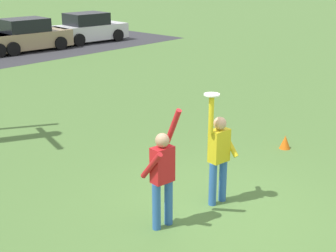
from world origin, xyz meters
TOP-DOWN VIEW (x-y plane):
  - ground_plane at (0.00, 0.00)m, footprint 120.00×120.00m
  - person_catcher at (0.20, 0.11)m, footprint 0.56×0.49m
  - person_defender at (-1.09, 0.28)m, footprint 0.58×0.49m
  - frisbee_disc at (-0.02, 0.14)m, footprint 0.27×0.27m
  - parked_car_tan at (6.91, 16.88)m, footprint 4.25×2.33m
  - parked_car_white at (10.74, 16.83)m, footprint 4.25×2.33m
  - field_cone_orange at (3.48, 0.56)m, footprint 0.26×0.26m

SIDE VIEW (x-z plane):
  - ground_plane at x=0.00m, z-range 0.00..0.00m
  - field_cone_orange at x=3.48m, z-range 0.00..0.32m
  - parked_car_tan at x=6.91m, z-range -0.07..1.52m
  - parked_car_white at x=10.74m, z-range -0.07..1.52m
  - person_defender at x=-1.09m, z-range -0.04..2.00m
  - person_catcher at x=0.20m, z-range -0.06..2.02m
  - frisbee_disc at x=-0.02m, z-range 2.08..2.10m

